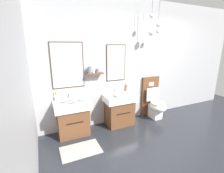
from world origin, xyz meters
The scene contains 12 objects.
ground_plane centered at (0.00, 0.00, -0.05)m, with size 6.70×4.79×0.10m, color #23262B.
wall_back centered at (-0.02, 1.73, 1.38)m, with size 5.50×0.56×2.76m.
wall_left centered at (-2.69, 0.00, 1.38)m, with size 0.12×3.59×2.76m, color #A8A8AA.
bath_mat centered at (-1.96, 0.89, 0.01)m, with size 0.68×0.44×0.01m, color #9E9993.
vanity_sink_left centered at (-1.96, 1.48, 0.38)m, with size 0.69×0.47×0.71m.
tap_on_left_sink centered at (-1.96, 1.64, 0.78)m, with size 0.03×0.13×0.11m.
vanity_sink_right centered at (-0.91, 1.48, 0.38)m, with size 0.69×0.47×0.71m.
tap_on_right_sink centered at (-0.91, 1.64, 0.78)m, with size 0.03×0.13×0.11m.
toilet centered at (0.05, 1.47, 0.38)m, with size 0.48×0.62×1.00m.
toothbrush_cup centered at (-2.22, 1.63, 0.76)m, with size 0.07×0.07×0.20m.
soap_dispenser centered at (-0.63, 1.64, 0.80)m, with size 0.06×0.06×0.20m.
folded_hand_towel centered at (-0.95, 1.34, 0.73)m, with size 0.22×0.16×0.04m, color white.
Camera 1 is at (-2.46, -1.52, 1.78)m, focal length 25.61 mm.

